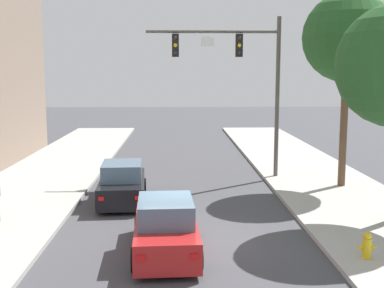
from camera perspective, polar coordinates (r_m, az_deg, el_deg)
name	(u,v)px	position (r m, az deg, el deg)	size (l,w,h in m)	color
ground_plane	(183,242)	(15.18, -1.10, -11.23)	(120.00, 120.00, 0.00)	#424247
traffic_signal_mast	(241,67)	(23.34, 5.69, 8.84)	(6.26, 0.38, 7.50)	#514C47
car_lead_black	(122,184)	(19.63, -8.06, -4.62)	(2.02, 4.32, 1.60)	black
car_following_red	(166,229)	(14.05, -3.07, -9.76)	(1.98, 4.31, 1.60)	#B21E1E
fire_hydrant	(367,245)	(14.17, 19.61, -11.00)	(0.48, 0.24, 0.72)	gold
street_tree_second	(348,38)	(22.26, 17.58, 11.63)	(3.80, 3.80, 8.32)	brown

